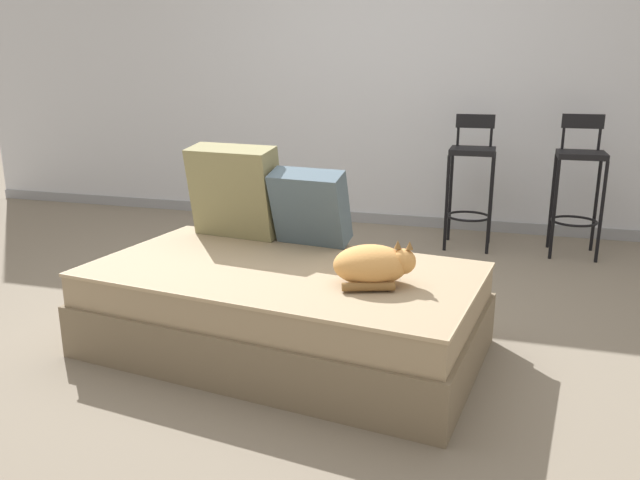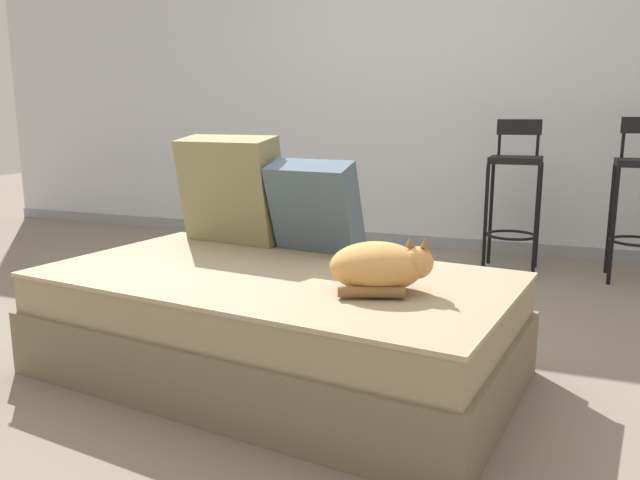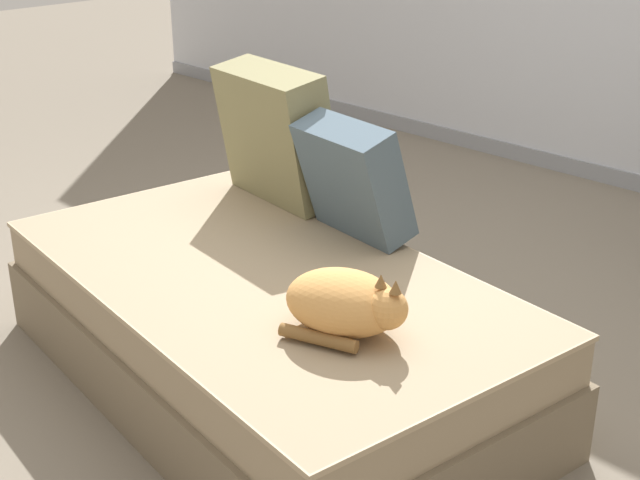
{
  "view_description": "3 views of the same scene",
  "coord_description": "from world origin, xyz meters",
  "px_view_note": "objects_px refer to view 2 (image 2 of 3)",
  "views": [
    {
      "loc": [
        0.95,
        -2.99,
        1.3
      ],
      "look_at": [
        0.15,
        -0.3,
        0.53
      ],
      "focal_mm": 35.0,
      "sensor_mm": 36.0,
      "label": 1
    },
    {
      "loc": [
        1.0,
        -2.5,
        1.0
      ],
      "look_at": [
        0.15,
        -0.3,
        0.53
      ],
      "focal_mm": 35.0,
      "sensor_mm": 36.0,
      "label": 2
    },
    {
      "loc": [
        1.89,
        -2.05,
        1.58
      ],
      "look_at": [
        0.15,
        -0.3,
        0.53
      ],
      "focal_mm": 50.0,
      "sensor_mm": 36.0,
      "label": 3
    }
  ],
  "objects_px": {
    "couch": "(275,322)",
    "throw_pillow_corner": "(231,189)",
    "bar_stool_near_window": "(515,184)",
    "throw_pillow_middle": "(315,206)",
    "cat": "(380,267)"
  },
  "relations": [
    {
      "from": "throw_pillow_middle",
      "to": "cat",
      "type": "xyz_separation_m",
      "value": [
        0.44,
        -0.5,
        -0.12
      ]
    },
    {
      "from": "cat",
      "to": "bar_stool_near_window",
      "type": "bearing_deg",
      "value": 82.83
    },
    {
      "from": "couch",
      "to": "throw_pillow_middle",
      "type": "distance_m",
      "value": 0.57
    },
    {
      "from": "couch",
      "to": "throw_pillow_corner",
      "type": "distance_m",
      "value": 0.78
    },
    {
      "from": "cat",
      "to": "bar_stool_near_window",
      "type": "distance_m",
      "value": 2.21
    },
    {
      "from": "bar_stool_near_window",
      "to": "cat",
      "type": "bearing_deg",
      "value": -97.17
    },
    {
      "from": "couch",
      "to": "throw_pillow_middle",
      "type": "bearing_deg",
      "value": 88.86
    },
    {
      "from": "bar_stool_near_window",
      "to": "throw_pillow_middle",
      "type": "bearing_deg",
      "value": -112.95
    },
    {
      "from": "throw_pillow_corner",
      "to": "cat",
      "type": "height_order",
      "value": "throw_pillow_corner"
    },
    {
      "from": "couch",
      "to": "cat",
      "type": "relative_size",
      "value": 5.04
    },
    {
      "from": "couch",
      "to": "throw_pillow_middle",
      "type": "xyz_separation_m",
      "value": [
        0.01,
        0.4,
        0.4
      ]
    },
    {
      "from": "cat",
      "to": "bar_stool_near_window",
      "type": "height_order",
      "value": "bar_stool_near_window"
    },
    {
      "from": "couch",
      "to": "bar_stool_near_window",
      "type": "bearing_deg",
      "value": 70.93
    },
    {
      "from": "cat",
      "to": "throw_pillow_middle",
      "type": "bearing_deg",
      "value": 131.16
    },
    {
      "from": "throw_pillow_middle",
      "to": "throw_pillow_corner",
      "type": "bearing_deg",
      "value": 172.45
    }
  ]
}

